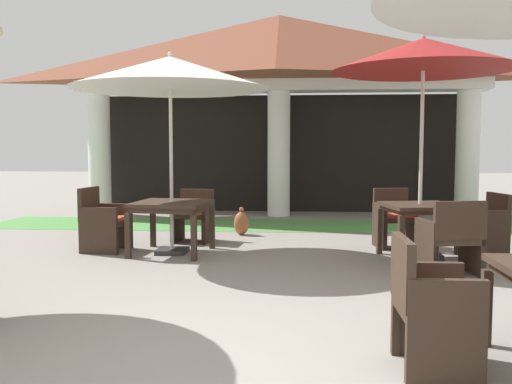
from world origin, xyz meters
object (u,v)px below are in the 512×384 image
(patio_umbrella_mid_left, at_px, (170,73))
(terracotta_urn, at_px, (241,223))
(patio_chair_near_foreground_west, at_px, (430,308))
(patio_umbrella_far_back, at_px, (423,57))
(patio_chair_far_back_south, at_px, (451,240))
(patio_chair_mid_left_west, at_px, (104,222))
(patio_chair_far_back_east, at_px, (484,227))
(patio_chair_mid_left_north, at_px, (193,216))
(patio_table_far_back, at_px, (420,212))
(patio_chair_far_back_north, at_px, (395,219))
(patio_table_mid_left, at_px, (172,208))

(patio_umbrella_mid_left, relative_size, terracotta_urn, 5.88)
(patio_chair_near_foreground_west, bearing_deg, patio_umbrella_far_back, 168.64)
(patio_chair_far_back_south, height_order, terracotta_urn, patio_chair_far_back_south)
(patio_chair_near_foreground_west, xyz_separation_m, patio_chair_mid_left_west, (-3.70, 4.03, -0.00))
(patio_umbrella_far_back, bearing_deg, patio_chair_mid_left_west, 176.71)
(patio_umbrella_mid_left, height_order, patio_chair_mid_left_west, patio_umbrella_mid_left)
(patio_chair_far_back_east, bearing_deg, patio_chair_near_foreground_west, 146.85)
(patio_chair_far_back_east, bearing_deg, patio_chair_mid_left_north, 65.79)
(patio_chair_near_foreground_west, relative_size, patio_table_far_back, 0.86)
(patio_chair_near_foreground_west, distance_m, patio_chair_mid_left_north, 5.56)
(patio_chair_far_back_south, bearing_deg, patio_chair_mid_left_west, 154.98)
(patio_chair_mid_left_north, distance_m, patio_chair_far_back_north, 3.12)
(patio_chair_far_back_south, bearing_deg, patio_table_far_back, 90.00)
(patio_chair_mid_left_west, relative_size, patio_chair_far_back_east, 1.05)
(patio_chair_near_foreground_west, distance_m, patio_umbrella_far_back, 4.45)
(patio_chair_far_back_south, bearing_deg, patio_chair_near_foreground_west, -118.15)
(patio_table_far_back, height_order, patio_chair_far_back_east, patio_chair_far_back_east)
(patio_table_mid_left, relative_size, patio_umbrella_far_back, 0.37)
(patio_chair_near_foreground_west, height_order, patio_table_far_back, patio_chair_near_foreground_west)
(terracotta_urn, bearing_deg, patio_chair_mid_left_north, -134.55)
(patio_chair_far_back_east, bearing_deg, patio_table_mid_left, 79.50)
(patio_table_mid_left, bearing_deg, patio_chair_far_back_east, 0.36)
(patio_chair_far_back_east, bearing_deg, patio_chair_far_back_south, 135.20)
(patio_table_mid_left, height_order, patio_chair_far_back_north, patio_chair_far_back_north)
(patio_table_mid_left, bearing_deg, patio_chair_mid_left_west, 173.97)
(patio_chair_mid_left_west, distance_m, patio_chair_far_back_east, 5.32)
(patio_chair_mid_left_west, xyz_separation_m, patio_chair_mid_left_north, (1.13, 0.91, -0.02))
(patio_umbrella_far_back, distance_m, patio_chair_far_back_south, 2.44)
(patio_umbrella_far_back, bearing_deg, patio_chair_near_foreground_west, -100.80)
(patio_chair_mid_left_north, height_order, terracotta_urn, patio_chair_mid_left_north)
(patio_chair_far_back_south, xyz_separation_m, terracotta_urn, (-2.76, 2.77, -0.21))
(patio_umbrella_mid_left, bearing_deg, patio_table_mid_left, -90.00)
(patio_chair_near_foreground_west, bearing_deg, patio_chair_far_back_north, 172.75)
(patio_table_far_back, xyz_separation_m, patio_chair_far_back_east, (0.90, 0.17, -0.22))
(patio_umbrella_mid_left, distance_m, terracotta_urn, 2.99)
(patio_table_mid_left, xyz_separation_m, patio_table_far_back, (3.39, -0.15, 0.00))
(patio_umbrella_far_back, bearing_deg, patio_chair_far_back_south, -79.14)
(patio_table_far_back, bearing_deg, patio_chair_far_back_north, 100.86)
(patio_chair_far_back_south, bearing_deg, patio_chair_far_back_north, 90.00)
(patio_chair_near_foreground_west, xyz_separation_m, patio_table_far_back, (0.72, 3.78, 0.22))
(patio_chair_mid_left_west, distance_m, patio_chair_far_back_north, 4.29)
(patio_table_mid_left, height_order, patio_umbrella_mid_left, patio_umbrella_mid_left)
(patio_table_mid_left, height_order, patio_chair_mid_left_north, patio_chair_mid_left_north)
(patio_umbrella_mid_left, relative_size, patio_table_far_back, 2.70)
(patio_table_mid_left, distance_m, patio_chair_far_back_east, 4.29)
(patio_chair_far_back_south, distance_m, terracotta_urn, 3.92)
(patio_chair_mid_left_west, height_order, patio_chair_far_back_south, patio_chair_mid_left_west)
(terracotta_urn, bearing_deg, patio_chair_near_foreground_west, -71.70)
(terracotta_urn, bearing_deg, patio_chair_far_back_north, -21.95)
(patio_table_mid_left, height_order, terracotta_urn, patio_table_mid_left)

